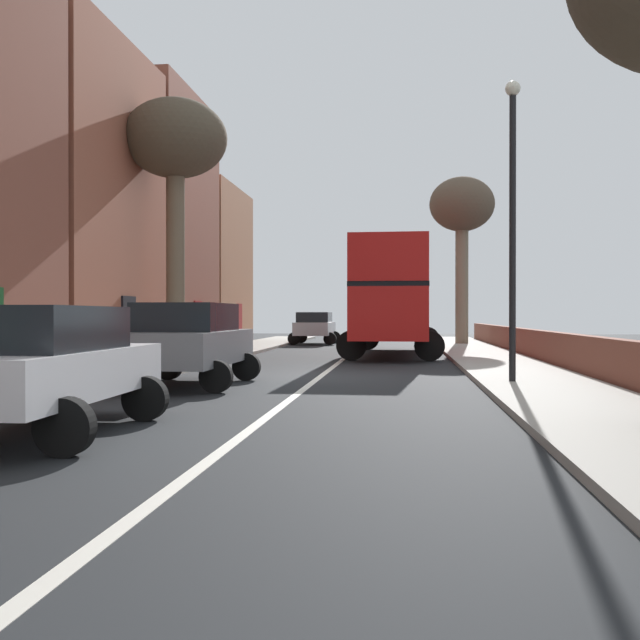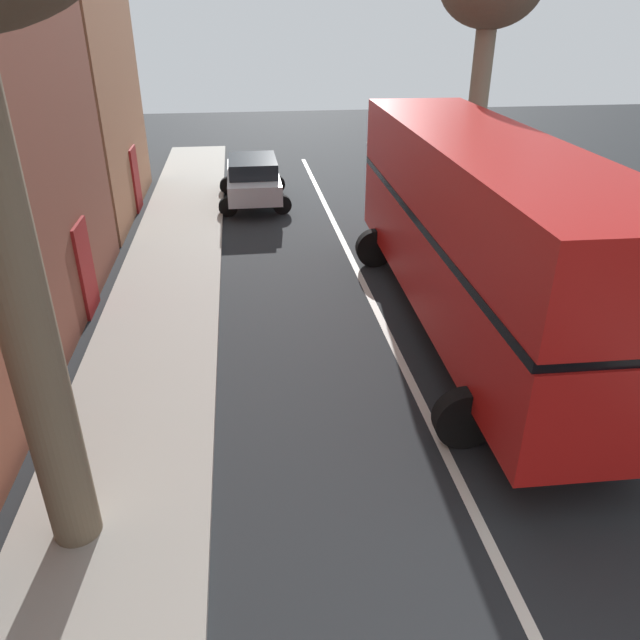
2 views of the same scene
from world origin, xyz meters
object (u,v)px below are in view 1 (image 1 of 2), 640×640
at_px(double_decker_bus, 394,293).
at_px(lamppost_right, 513,206).
at_px(parked_car_silver_left_2, 315,326).
at_px(street_tree_right_3, 462,210).
at_px(parked_car_white_left_4, 40,362).
at_px(parked_car_grey_left_0, 189,340).
at_px(street_tree_left_2, 175,147).

relative_size(double_decker_bus, lamppost_right, 1.77).
height_order(parked_car_silver_left_2, street_tree_right_3, street_tree_right_3).
bearing_deg(parked_car_white_left_4, parked_car_silver_left_2, 90.00).
bearing_deg(parked_car_grey_left_0, parked_car_white_left_4, -89.98).
bearing_deg(parked_car_silver_left_2, street_tree_right_3, -9.90).
relative_size(street_tree_right_3, lamppost_right, 1.29).
distance_m(street_tree_right_3, lamppost_right, 21.46).
xyz_separation_m(street_tree_right_3, lamppost_right, (-0.61, -21.26, -2.82)).
bearing_deg(lamppost_right, parked_car_grey_left_0, -175.00).
xyz_separation_m(parked_car_grey_left_0, parked_car_white_left_4, (0.00, -6.62, -0.06)).
distance_m(parked_car_grey_left_0, lamppost_right, 7.38).
xyz_separation_m(parked_car_grey_left_0, street_tree_left_2, (-2.80, 8.14, 5.94)).
bearing_deg(parked_car_grey_left_0, street_tree_right_3, 71.28).
relative_size(street_tree_left_2, lamppost_right, 1.33).
height_order(parked_car_silver_left_2, parked_car_white_left_4, parked_car_silver_left_2).
distance_m(double_decker_bus, parked_car_silver_left_2, 10.99).
distance_m(street_tree_left_2, street_tree_right_3, 17.10).
height_order(parked_car_grey_left_0, lamppost_right, lamppost_right).
relative_size(double_decker_bus, parked_car_grey_left_0, 2.46).
distance_m(parked_car_white_left_4, street_tree_left_2, 16.18).
xyz_separation_m(parked_car_white_left_4, lamppost_right, (6.80, 7.22, 2.88)).
distance_m(double_decker_bus, parked_car_white_left_4, 20.21).
relative_size(parked_car_white_left_4, street_tree_right_3, 0.55).
xyz_separation_m(parked_car_silver_left_2, street_tree_right_3, (7.41, -1.29, 5.69)).
distance_m(double_decker_bus, lamppost_right, 12.85).
height_order(double_decker_bus, lamppost_right, lamppost_right).
bearing_deg(street_tree_right_3, double_decker_bus, -110.08).
bearing_deg(parked_car_grey_left_0, lamppost_right, 5.00).
xyz_separation_m(double_decker_bus, parked_car_silver_left_2, (-4.20, 10.06, -1.41)).
distance_m(double_decker_bus, street_tree_right_3, 10.27).
bearing_deg(parked_car_silver_left_2, parked_car_white_left_4, -90.00).
bearing_deg(parked_car_silver_left_2, lamppost_right, -73.22).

